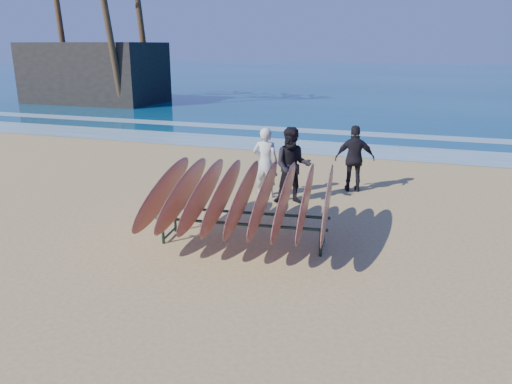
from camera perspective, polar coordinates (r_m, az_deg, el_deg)
ground at (r=9.02m, az=-1.67°, el=-7.17°), size 120.00×120.00×0.00m
ocean at (r=62.89m, az=16.77°, el=12.51°), size 160.00×160.00×0.00m
foam_near at (r=18.32m, az=9.48°, el=4.89°), size 160.00×160.00×0.00m
foam_far at (r=21.72m, az=11.09°, el=6.61°), size 160.00×160.00×0.00m
surfboard_rack at (r=9.21m, az=-1.48°, el=-0.50°), size 3.54×3.42×1.52m
person_white at (r=12.16m, az=1.08°, el=3.38°), size 0.65×0.45×1.72m
person_dark_a at (r=11.65m, az=4.19°, el=2.99°), size 1.02×0.88×1.81m
person_dark_b at (r=12.89m, az=11.21°, el=3.75°), size 1.06×0.63×1.69m
building at (r=34.59m, az=-17.97°, el=12.83°), size 8.46×4.70×3.76m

